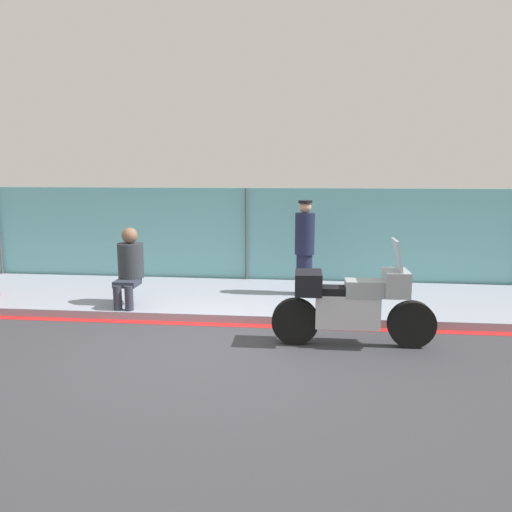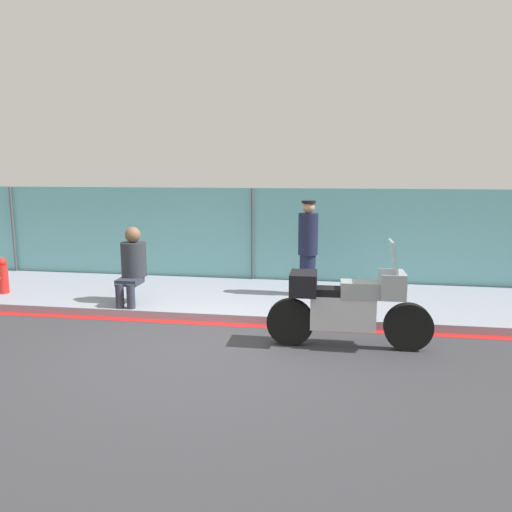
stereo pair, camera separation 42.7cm
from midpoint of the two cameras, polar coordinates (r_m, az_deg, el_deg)
name	(u,v)px [view 1 (the left image)]	position (r m, az deg, el deg)	size (l,w,h in m)	color
ground_plane	(211,350)	(6.86, -6.99, -10.60)	(120.00, 120.00, 0.00)	#38383D
sidewalk	(237,298)	(9.20, -3.48, -4.81)	(40.32, 2.66, 0.13)	#8E93A3
curb_paint_stripe	(224,325)	(7.87, -5.19, -7.84)	(40.32, 0.18, 0.01)	red
storefront_fence	(247,237)	(10.40, -2.24, 2.21)	(38.30, 0.17, 2.02)	#6BB2B7
motorcycle	(352,303)	(6.88, 9.14, -5.37)	(2.22, 0.51, 1.48)	black
officer_standing	(305,247)	(9.05, 4.23, 1.07)	(0.35, 0.35, 1.72)	#191E38
person_seated_on_curb	(130,263)	(8.66, -15.63, -0.80)	(0.43, 0.69, 1.31)	#2D3342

